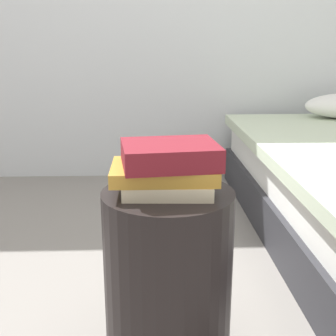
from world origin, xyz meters
TOP-DOWN VIEW (x-y plane):
  - side_table at (0.00, 0.00)m, footprint 0.37×0.37m
  - book_cream at (0.00, 0.00)m, footprint 0.24×0.19m
  - book_ochre at (-0.01, 0.01)m, footprint 0.29×0.20m
  - book_maroon at (0.01, -0.00)m, footprint 0.27×0.23m

SIDE VIEW (x-z plane):
  - side_table at x=0.00m, z-range 0.00..0.55m
  - book_cream at x=0.00m, z-range 0.55..0.59m
  - book_ochre at x=-0.01m, z-range 0.59..0.63m
  - book_maroon at x=0.01m, z-range 0.63..0.69m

